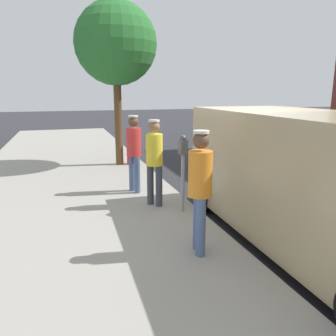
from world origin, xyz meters
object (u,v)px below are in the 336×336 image
at_px(street_tree, 116,44).
at_px(fire_hydrant, 131,151).
at_px(pedestrian_in_yellow, 154,157).
at_px(pedestrian_in_red, 134,148).
at_px(parked_van, 313,178).
at_px(pedestrian_in_orange, 200,184).
at_px(parking_meter_near, 183,160).

relative_size(street_tree, fire_hydrant, 5.80).
bearing_deg(street_tree, pedestrian_in_yellow, 90.40).
xyz_separation_m(pedestrian_in_red, parked_van, (-2.12, 3.36, -0.03)).
bearing_deg(street_tree, pedestrian_in_orange, 90.83).
distance_m(parked_van, street_tree, 7.32).
xyz_separation_m(parked_van, street_tree, (1.95, -6.51, 2.71)).
relative_size(pedestrian_in_orange, fire_hydrant, 2.09).
relative_size(pedestrian_in_orange, parked_van, 0.34).
xyz_separation_m(pedestrian_in_red, street_tree, (-0.17, -3.15, 2.68)).
bearing_deg(parking_meter_near, parked_van, 130.19).
relative_size(parking_meter_near, pedestrian_in_yellow, 0.86).
bearing_deg(parking_meter_near, pedestrian_in_orange, 77.93).
bearing_deg(pedestrian_in_yellow, parked_van, 129.90).
xyz_separation_m(street_tree, fire_hydrant, (-0.35, 0.09, -3.30)).
bearing_deg(parked_van, pedestrian_in_yellow, -50.10).
distance_m(parking_meter_near, fire_hydrant, 4.69).
relative_size(pedestrian_in_red, pedestrian_in_yellow, 1.01).
height_order(pedestrian_in_orange, fire_hydrant, pedestrian_in_orange).
relative_size(pedestrian_in_red, pedestrian_in_orange, 1.00).
height_order(pedestrian_in_yellow, pedestrian_in_orange, pedestrian_in_orange).
relative_size(parking_meter_near, fire_hydrant, 1.77).
bearing_deg(parked_van, street_tree, -73.30).
xyz_separation_m(parking_meter_near, pedestrian_in_orange, (0.36, 1.68, 0.01)).
distance_m(parking_meter_near, pedestrian_in_yellow, 0.67).
bearing_deg(fire_hydrant, pedestrian_in_red, 80.31).
height_order(pedestrian_in_red, street_tree, street_tree).
bearing_deg(street_tree, pedestrian_in_red, 86.91).
relative_size(pedestrian_in_yellow, pedestrian_in_orange, 0.98).
height_order(parking_meter_near, pedestrian_in_red, pedestrian_in_red).
height_order(pedestrian_in_red, pedestrian_in_orange, pedestrian_in_orange).
bearing_deg(street_tree, fire_hydrant, 165.77).
height_order(parking_meter_near, street_tree, street_tree).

